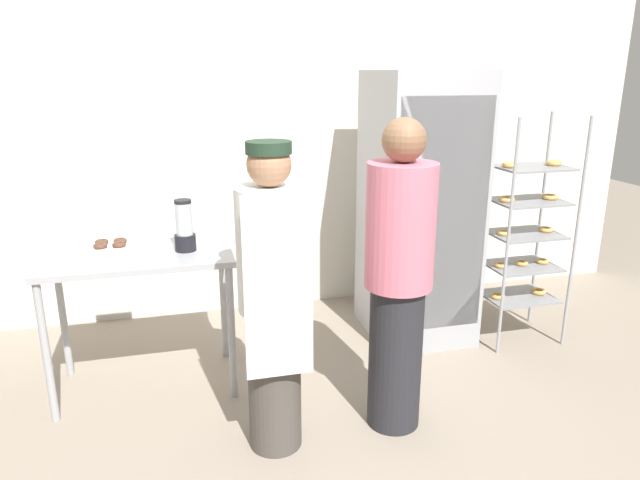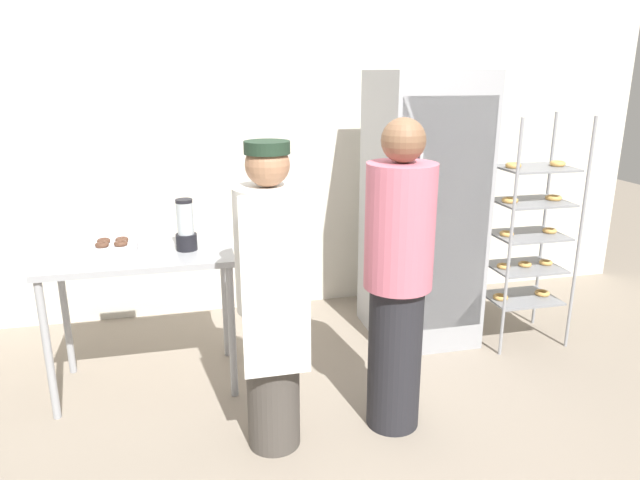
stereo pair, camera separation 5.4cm
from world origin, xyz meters
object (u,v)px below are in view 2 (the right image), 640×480
object	(u,v)px
donut_box	(113,244)
person_baker	(271,298)
person_customer	(398,278)
blender_pitcher	(186,228)
refrigerator	(422,209)
baking_rack	(528,234)

from	to	relation	value
donut_box	person_baker	world-z (taller)	person_baker
person_customer	person_baker	bearing A→B (deg)	-177.34
blender_pitcher	person_baker	distance (m)	0.88
refrigerator	baking_rack	distance (m)	0.76
person_baker	refrigerator	bearing A→B (deg)	40.93
refrigerator	person_customer	size ratio (longest dim) A/B	1.13
baking_rack	person_customer	size ratio (longest dim) A/B	0.96
baking_rack	donut_box	xyz separation A→B (m)	(-2.76, 0.01, 0.12)
person_baker	person_customer	bearing A→B (deg)	2.66
refrigerator	donut_box	xyz separation A→B (m)	(-2.07, -0.26, -0.04)
refrigerator	person_customer	bearing A→B (deg)	-118.90
baking_rack	blender_pitcher	bearing A→B (deg)	-178.90
baking_rack	blender_pitcher	size ratio (longest dim) A/B	5.25
refrigerator	donut_box	bearing A→B (deg)	-172.80
donut_box	blender_pitcher	size ratio (longest dim) A/B	0.89
baking_rack	person_customer	xyz separation A→B (m)	(-1.28, -0.78, 0.06)
baking_rack	donut_box	distance (m)	2.77
donut_box	blender_pitcher	xyz separation A→B (m)	(0.43, -0.06, 0.09)
refrigerator	person_customer	xyz separation A→B (m)	(-0.58, -1.06, -0.09)
blender_pitcher	person_baker	bearing A→B (deg)	-63.27
donut_box	person_baker	distance (m)	1.16
refrigerator	donut_box	size ratio (longest dim) A/B	6.91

